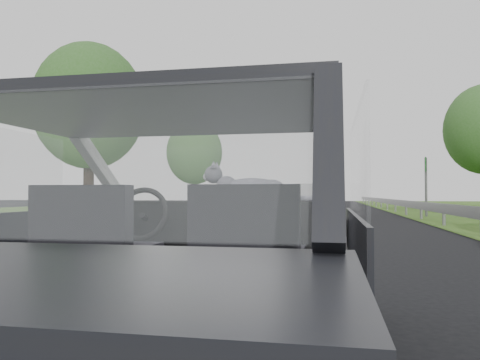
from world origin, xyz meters
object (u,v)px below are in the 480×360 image
at_px(highway_sign, 426,187).
at_px(subject_car, 186,253).
at_px(cat, 252,188).
at_px(other_car, 314,201).

bearing_deg(highway_sign, subject_car, -92.82).
xyz_separation_m(subject_car, highway_sign, (5.07, 20.39, 0.64)).
height_order(subject_car, cat, subject_car).
xyz_separation_m(cat, other_car, (-0.23, 17.66, -0.33)).
bearing_deg(cat, other_car, 95.96).
relative_size(cat, highway_sign, 0.22).
distance_m(cat, other_car, 17.66).
relative_size(subject_car, other_car, 0.87).
height_order(cat, highway_sign, highway_sign).
relative_size(other_car, highway_sign, 1.68).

